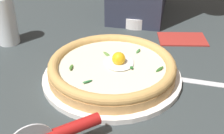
% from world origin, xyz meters
% --- Properties ---
extents(ground_plane, '(2.40, 2.40, 0.03)m').
position_xyz_m(ground_plane, '(0.00, 0.00, -0.01)').
color(ground_plane, '#333B3D').
rests_on(ground_plane, ground).
extents(pizza_plate, '(0.33, 0.33, 0.01)m').
position_xyz_m(pizza_plate, '(0.01, 0.01, 0.01)').
color(pizza_plate, white).
rests_on(pizza_plate, ground).
extents(pizza, '(0.30, 0.30, 0.06)m').
position_xyz_m(pizza, '(0.01, 0.01, 0.03)').
color(pizza, tan).
rests_on(pizza, pizza_plate).
extents(side_bowl, '(0.11, 0.11, 0.03)m').
position_xyz_m(side_bowl, '(-0.31, 0.10, 0.02)').
color(side_bowl, white).
rests_on(side_bowl, ground).
extents(pizza_cutter, '(0.09, 0.15, 0.08)m').
position_xyz_m(pizza_cutter, '(0.23, -0.08, 0.04)').
color(pizza_cutter, silver).
rests_on(pizza_cutter, ground).
extents(drinking_glass, '(0.06, 0.06, 0.14)m').
position_xyz_m(drinking_glass, '(-0.19, -0.28, 0.06)').
color(drinking_glass, silver).
rests_on(drinking_glass, ground).
extents(folded_napkin, '(0.10, 0.15, 0.01)m').
position_xyz_m(folded_napkin, '(-0.19, 0.23, 0.00)').
color(folded_napkin, '#A02B24').
rests_on(folded_napkin, ground).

